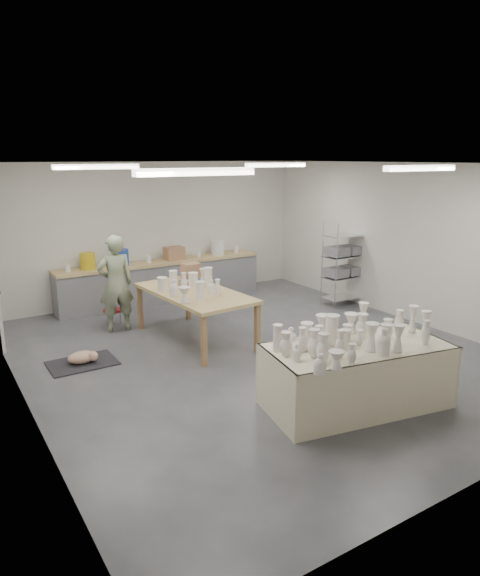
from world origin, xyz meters
TOP-DOWN VIEW (x-y plane):
  - room at (-0.11, 0.08)m, footprint 8.00×8.02m
  - back_counter at (-0.01, 3.68)m, footprint 4.60×0.60m
  - wire_shelf at (3.20, 1.40)m, footprint 0.88×0.48m
  - drying_table at (0.05, -2.18)m, footprint 2.47×1.51m
  - work_table at (-0.52, 1.18)m, footprint 1.32×2.40m
  - rug at (-2.52, 1.05)m, footprint 1.00×0.70m
  - cat at (-2.50, 1.04)m, footprint 0.49×0.40m
  - potter at (-1.51, 2.29)m, footprint 0.68×0.47m
  - red_stool at (-1.51, 2.56)m, footprint 0.39×0.39m

SIDE VIEW (x-z plane):
  - rug at x=-2.52m, z-range 0.00..0.02m
  - cat at x=-2.50m, z-range 0.02..0.20m
  - red_stool at x=-1.51m, z-range 0.13..0.46m
  - drying_table at x=0.05m, z-range -0.14..1.05m
  - back_counter at x=-0.01m, z-range -0.13..1.11m
  - work_table at x=-0.52m, z-range 0.26..1.47m
  - potter at x=-1.51m, z-range 0.00..1.77m
  - wire_shelf at x=3.20m, z-range 0.02..1.82m
  - room at x=-0.11m, z-range 0.56..3.56m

